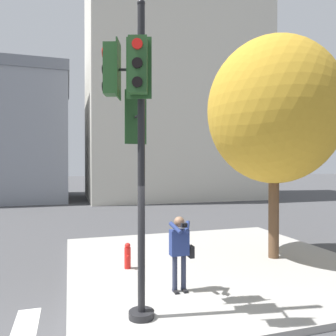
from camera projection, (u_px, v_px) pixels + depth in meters
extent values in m
cube|color=#9E9B96|center=(213.00, 263.00, 9.36)|extent=(8.00, 8.00, 0.14)
cylinder|color=black|center=(141.00, 314.00, 5.85)|extent=(0.46, 0.46, 0.12)
cylinder|color=black|center=(141.00, 159.00, 5.82)|extent=(0.13, 0.13, 5.44)
sphere|color=black|center=(141.00, 3.00, 5.80)|extent=(0.15, 0.15, 0.15)
cylinder|color=black|center=(138.00, 116.00, 6.04)|extent=(0.07, 0.35, 0.05)
cube|color=#234C23|center=(134.00, 118.00, 6.32)|extent=(0.31, 0.26, 0.90)
cube|color=#234C23|center=(136.00, 117.00, 6.20)|extent=(0.42, 0.05, 1.02)
cylinder|color=red|center=(132.00, 104.00, 6.44)|extent=(0.17, 0.04, 0.17)
cylinder|color=black|center=(132.00, 119.00, 6.45)|extent=(0.17, 0.04, 0.17)
cylinder|color=black|center=(132.00, 134.00, 6.45)|extent=(0.17, 0.04, 0.17)
cylinder|color=black|center=(140.00, 71.00, 5.57)|extent=(0.15, 0.35, 0.05)
cube|color=#234C23|center=(138.00, 65.00, 5.27)|extent=(0.36, 0.32, 0.90)
cube|color=#234C23|center=(139.00, 68.00, 5.40)|extent=(0.41, 0.15, 1.02)
cylinder|color=red|center=(137.00, 44.00, 5.13)|extent=(0.17, 0.08, 0.17)
cylinder|color=black|center=(137.00, 63.00, 5.14)|extent=(0.17, 0.08, 0.17)
cylinder|color=black|center=(137.00, 82.00, 5.14)|extent=(0.17, 0.08, 0.17)
cylinder|color=black|center=(128.00, 70.00, 5.81)|extent=(0.35, 0.16, 0.05)
cube|color=#234C23|center=(111.00, 70.00, 5.82)|extent=(0.32, 0.36, 0.90)
cube|color=#234C23|center=(119.00, 70.00, 5.81)|extent=(0.15, 0.41, 1.02)
cylinder|color=red|center=(104.00, 53.00, 5.82)|extent=(0.08, 0.17, 0.17)
cylinder|color=black|center=(104.00, 70.00, 5.82)|extent=(0.08, 0.17, 0.17)
cylinder|color=black|center=(104.00, 87.00, 5.82)|extent=(0.08, 0.17, 0.17)
cube|color=black|center=(176.00, 291.00, 7.01)|extent=(0.09, 0.24, 0.05)
cube|color=black|center=(184.00, 290.00, 7.07)|extent=(0.09, 0.24, 0.05)
cylinder|color=#282D42|center=(175.00, 273.00, 7.06)|extent=(0.11, 0.11, 0.78)
cylinder|color=#282D42|center=(184.00, 273.00, 7.12)|extent=(0.11, 0.11, 0.78)
cube|color=navy|center=(179.00, 242.00, 7.09)|extent=(0.40, 0.22, 0.55)
sphere|color=#8C664C|center=(179.00, 222.00, 7.08)|extent=(0.23, 0.23, 0.23)
cube|color=black|center=(184.00, 225.00, 6.78)|extent=(0.12, 0.10, 0.09)
cylinder|color=black|center=(185.00, 226.00, 6.72)|extent=(0.06, 0.08, 0.06)
cylinder|color=navy|center=(175.00, 228.00, 6.91)|extent=(0.23, 0.35, 0.23)
cylinder|color=navy|center=(187.00, 227.00, 6.99)|extent=(0.23, 0.35, 0.23)
cube|color=black|center=(191.00, 252.00, 7.19)|extent=(0.10, 0.20, 0.26)
cylinder|color=brown|center=(274.00, 207.00, 9.63)|extent=(0.30, 0.30, 2.97)
ellipsoid|color=#BC8E28|center=(274.00, 110.00, 9.60)|extent=(3.90, 3.90, 4.29)
cylinder|color=red|center=(128.00, 258.00, 8.64)|extent=(0.17, 0.17, 0.55)
sphere|color=red|center=(128.00, 246.00, 8.64)|extent=(0.15, 0.15, 0.15)
cylinder|color=red|center=(128.00, 257.00, 8.53)|extent=(0.08, 0.06, 0.08)
cube|color=beige|center=(173.00, 88.00, 28.98)|extent=(14.84, 9.25, 19.31)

